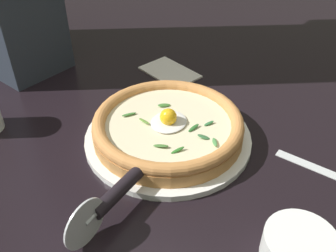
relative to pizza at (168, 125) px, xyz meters
name	(u,v)px	position (x,y,z in m)	size (l,w,h in m)	color
ground_plane	(174,164)	(0.04, 0.04, -0.05)	(2.40, 2.40, 0.03)	black
pizza_plate	(168,137)	(0.00, 0.00, -0.03)	(0.31, 0.31, 0.01)	white
pizza	(168,125)	(0.00, 0.00, 0.00)	(0.28, 0.28, 0.06)	#CD8947
side_bowl	(299,248)	(0.12, 0.28, -0.01)	(0.10, 0.10, 0.04)	white
pizza_cutter	(111,199)	(0.20, 0.03, 0.00)	(0.16, 0.02, 0.08)	silver
folded_napkin	(170,71)	(-0.22, -0.13, -0.03)	(0.14, 0.09, 0.01)	white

